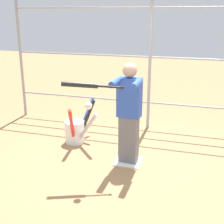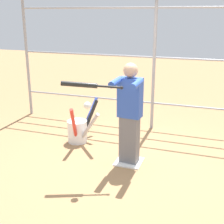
# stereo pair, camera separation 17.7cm
# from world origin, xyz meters

# --- Properties ---
(ground_plane) EXTENTS (24.00, 24.00, 0.00)m
(ground_plane) POSITION_xyz_m (0.00, 0.00, 0.00)
(ground_plane) COLOR #9E754C
(home_plate) EXTENTS (0.40, 0.40, 0.02)m
(home_plate) POSITION_xyz_m (0.00, 0.00, 0.01)
(home_plate) COLOR white
(home_plate) RESTS_ON ground
(fence_backstop) EXTENTS (5.67, 0.06, 2.83)m
(fence_backstop) POSITION_xyz_m (0.00, -1.60, 1.42)
(fence_backstop) COLOR #939399
(fence_backstop) RESTS_ON ground
(batter) EXTENTS (0.40, 0.54, 1.55)m
(batter) POSITION_xyz_m (0.00, 0.02, 0.84)
(batter) COLOR slate
(batter) RESTS_ON ground
(baseball_bat_swinging) EXTENTS (0.78, 0.33, 0.12)m
(baseball_bat_swinging) POSITION_xyz_m (0.45, 0.58, 1.32)
(baseball_bat_swinging) COLOR black
(softball_in_flight) EXTENTS (0.10, 0.10, 0.10)m
(softball_in_flight) POSITION_xyz_m (0.35, 0.75, 1.10)
(softball_in_flight) COLOR white
(bat_bucket) EXTENTS (0.73, 1.09, 0.76)m
(bat_bucket) POSITION_xyz_m (1.07, -0.48, 0.23)
(bat_bucket) COLOR white
(bat_bucket) RESTS_ON ground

